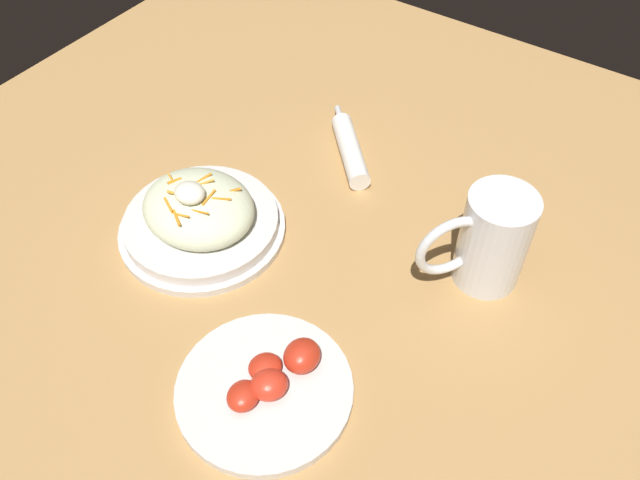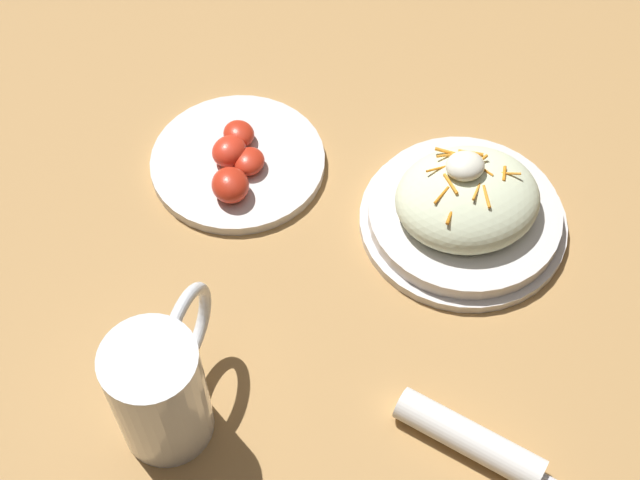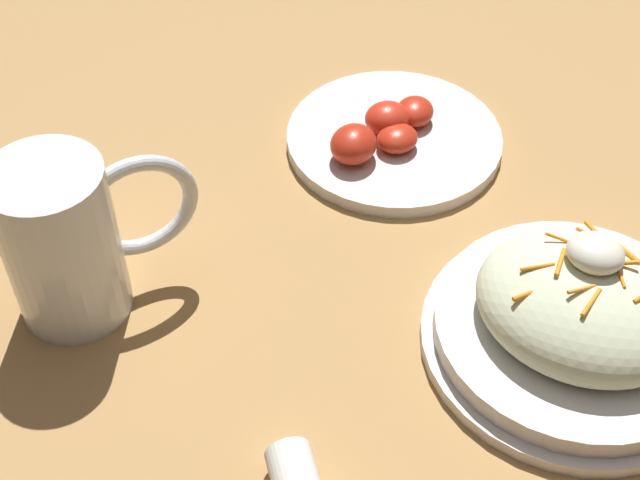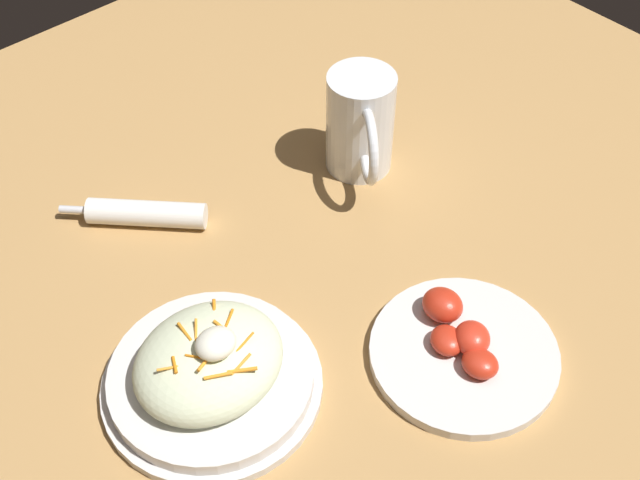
% 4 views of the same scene
% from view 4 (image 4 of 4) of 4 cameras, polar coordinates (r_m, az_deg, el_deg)
% --- Properties ---
extents(ground_plane, '(1.43, 1.43, 0.00)m').
position_cam_4_polar(ground_plane, '(0.97, 1.59, -3.73)').
color(ground_plane, '#B2844C').
extents(salad_plate, '(0.23, 0.23, 0.10)m').
position_cam_4_polar(salad_plate, '(0.87, -7.34, -8.95)').
color(salad_plate, silver).
rests_on(salad_plate, ground_plane).
extents(beer_mug, '(0.11, 0.14, 0.14)m').
position_cam_4_polar(beer_mug, '(1.08, 2.77, 7.55)').
color(beer_mug, white).
rests_on(beer_mug, ground_plane).
extents(napkin_roll, '(0.14, 0.15, 0.03)m').
position_cam_4_polar(napkin_roll, '(1.06, -11.82, 1.79)').
color(napkin_roll, white).
rests_on(napkin_roll, ground_plane).
extents(tomato_plate, '(0.20, 0.20, 0.05)m').
position_cam_4_polar(tomato_plate, '(0.92, 9.68, -7.28)').
color(tomato_plate, silver).
rests_on(tomato_plate, ground_plane).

